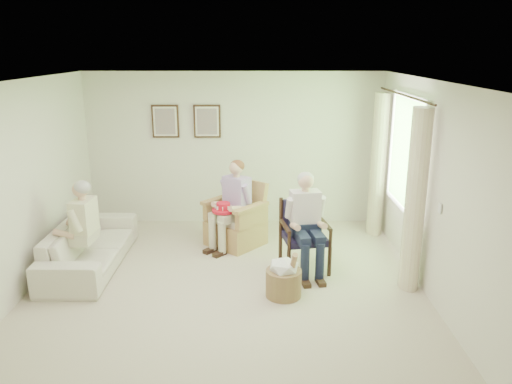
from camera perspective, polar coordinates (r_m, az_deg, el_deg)
floor at (r=6.37m, az=-3.45°, el=-11.60°), size 5.50×5.50×0.00m
back_wall at (r=8.55m, az=-2.48°, el=4.91°), size 5.00×0.04×2.60m
front_wall at (r=3.34m, az=-6.76°, el=-13.78°), size 5.00×0.04×2.60m
left_wall at (r=6.54m, az=-26.09°, el=-0.27°), size 0.04×5.50×2.60m
right_wall at (r=6.23m, az=19.93°, el=-0.31°), size 0.04×5.50×2.60m
ceiling at (r=5.65m, az=-3.90°, el=12.44°), size 5.00×5.50×0.02m
window at (r=7.26m, az=16.79°, el=4.53°), size 0.13×2.50×1.63m
curtain_left at (r=6.42m, az=17.73°, el=-1.04°), size 0.34×0.34×2.30m
curtain_right at (r=8.24m, az=13.77°, el=2.98°), size 0.34×0.34×2.30m
framed_print_left at (r=8.56m, az=-10.32°, el=7.95°), size 0.45×0.05×0.55m
framed_print_right at (r=8.46m, az=-5.61°, el=8.04°), size 0.45×0.05×0.55m
wicker_armchair at (r=7.80m, az=-2.34°, el=-3.74°), size 0.77×0.76×0.98m
wood_armchair at (r=6.94m, az=5.54°, el=-4.57°), size 0.61×0.58×0.94m
sofa at (r=7.38m, az=-18.45°, el=-5.78°), size 2.13×0.83×0.62m
person_wicker at (r=7.53m, az=-2.42°, el=-0.82°), size 0.40×0.62×1.32m
person_dark at (r=6.70m, az=5.72°, el=-2.86°), size 0.40×0.62×1.35m
person_sofa at (r=7.00m, az=-19.44°, el=-3.42°), size 0.42×0.62×1.28m
red_hat at (r=7.43m, az=-3.76°, el=-1.89°), size 0.34×0.34×0.14m
hatbox at (r=6.22m, az=3.20°, el=-9.68°), size 0.52×0.52×0.65m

